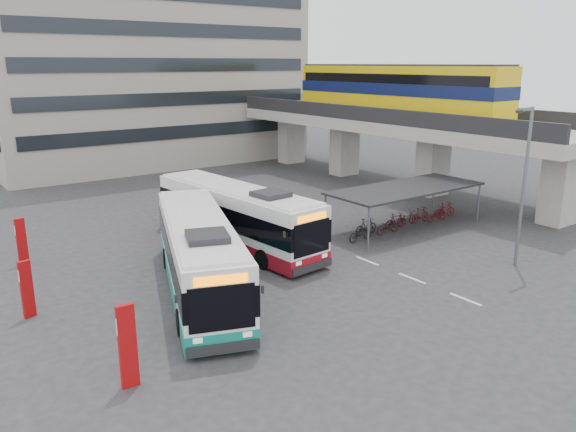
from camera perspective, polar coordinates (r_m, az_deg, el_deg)
ground at (r=27.44m, az=4.28°, el=-5.62°), size 120.00×120.00×0.00m
viaduct at (r=46.38m, az=10.76°, el=10.65°), size 8.00×32.00×9.68m
bike_shelter at (r=34.79m, az=11.76°, el=0.87°), size 10.00×4.00×2.54m
office_block at (r=59.95m, az=-14.63°, el=17.43°), size 30.00×15.00×25.00m
road_markings at (r=27.12m, az=12.49°, el=-6.20°), size 0.15×7.60×0.01m
bus_main at (r=30.81m, az=-5.26°, el=-0.05°), size 3.59×12.23×3.57m
bus_teal at (r=24.73m, az=-9.01°, el=-4.03°), size 6.71×12.31×3.60m
pedestrian at (r=30.22m, az=-1.71°, el=-1.74°), size 0.56×0.75×1.86m
lamp_post at (r=29.14m, az=22.82°, el=3.58°), size 1.38×0.19×7.83m
sign_totem_south at (r=18.31m, az=-15.98°, el=-12.50°), size 0.60×0.20×2.76m
sign_totem_mid at (r=24.49m, az=-25.01°, el=-6.67°), size 0.51×0.25×2.35m
sign_totem_north at (r=30.93m, az=-25.44°, el=-2.28°), size 0.52×0.20×2.38m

